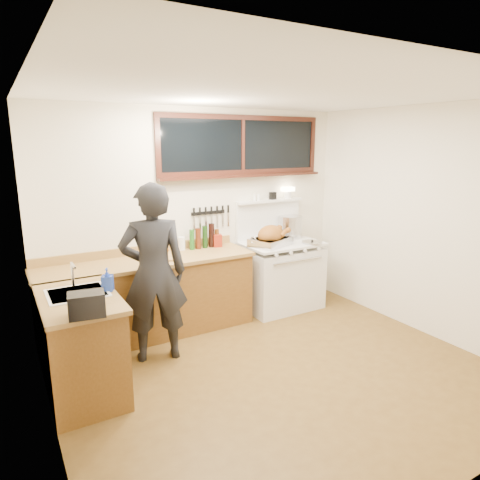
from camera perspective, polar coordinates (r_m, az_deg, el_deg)
ground_plane at (r=4.38m, az=5.26°, el=-17.29°), size 4.00×3.50×0.02m
room_shell at (r=3.82m, az=5.77°, el=4.75°), size 4.10×3.60×2.65m
counter_back at (r=5.04m, az=-11.97°, el=-7.48°), size 2.44×0.64×1.00m
counter_left at (r=4.11m, az=-20.45°, el=-12.94°), size 0.64×1.09×0.90m
sink_unit at (r=4.04m, az=-20.81°, el=-7.39°), size 0.50×0.45×0.37m
vintage_stove at (r=5.78m, az=5.39°, el=-4.46°), size 1.02×0.74×1.59m
back_window at (r=5.55m, az=0.42°, el=11.65°), size 2.32×0.13×0.77m
left_doorway at (r=2.76m, az=-23.21°, el=-11.81°), size 0.02×1.04×2.17m
knife_strip at (r=5.41m, az=-4.04°, el=3.54°), size 0.52×0.03×0.28m
man at (r=4.36m, az=-11.43°, el=-4.38°), size 0.75×0.58×1.82m
soap_bottle at (r=3.97m, az=-17.28°, el=-5.06°), size 0.13×0.13×0.21m
toaster at (r=3.47m, az=-19.76°, el=-8.09°), size 0.29×0.22×0.18m
cutting_board at (r=4.91m, az=-10.80°, el=-1.90°), size 0.43×0.38×0.13m
roast_turkey at (r=5.45m, az=4.14°, el=0.34°), size 0.59×0.52×0.26m
stockpot at (r=5.91m, az=6.69°, el=1.77°), size 0.39×0.39×0.31m
saucepan at (r=5.78m, az=4.16°, el=0.71°), size 0.22×0.31×0.13m
pot_lid at (r=5.66m, az=9.60°, el=-0.29°), size 0.30×0.30×0.04m
coffee_tin at (r=5.38m, az=-3.03°, el=-0.08°), size 0.12×0.11×0.16m
pitcher at (r=5.26m, az=-7.77°, el=-0.46°), size 0.11×0.11×0.16m
bottle_cluster at (r=5.32m, az=-4.72°, el=0.35°), size 0.40×0.07×0.30m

